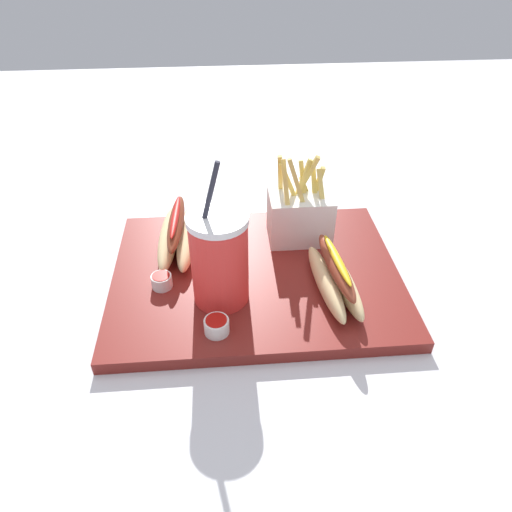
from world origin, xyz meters
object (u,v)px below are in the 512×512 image
Objects in this scene: hot_dog_1 at (178,234)px; hot_dog_2 at (335,277)px; fries_basket at (300,215)px; soda_cup at (219,258)px; ketchup_cup_1 at (162,280)px; ketchup_cup_2 at (217,325)px.

hot_dog_1 is 1.03× the size of hot_dog_2.
hot_dog_1 is at bearing 3.26° from fries_basket.
soda_cup reaches higher than ketchup_cup_1.
ketchup_cup_1 is at bearing 78.72° from hot_dog_1.
ketchup_cup_1 is at bearing -18.59° from soda_cup.
ketchup_cup_2 is at bearing 128.88° from ketchup_cup_1.
soda_cup is at bearing 46.16° from fries_basket.
ketchup_cup_1 is at bearing -51.12° from ketchup_cup_2.
hot_dog_2 is (-0.17, -0.00, -0.05)m from soda_cup.
hot_dog_2 reaches higher than ketchup_cup_2.
soda_cup is 0.20m from fries_basket.
ketchup_cup_1 is (0.09, -0.03, -0.06)m from soda_cup.
ketchup_cup_2 reaches higher than ketchup_cup_1.
ketchup_cup_1 is (0.02, 0.10, -0.01)m from hot_dog_1.
ketchup_cup_2 is at bearing 21.96° from hot_dog_2.
soda_cup reaches higher than fries_basket.
ketchup_cup_1 is at bearing -6.64° from hot_dog_2.
hot_dog_1 reaches higher than ketchup_cup_2.
soda_cup reaches higher than ketchup_cup_2.
hot_dog_1 is 0.10m from ketchup_cup_1.
fries_basket reaches higher than hot_dog_2.
fries_basket reaches higher than ketchup_cup_1.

